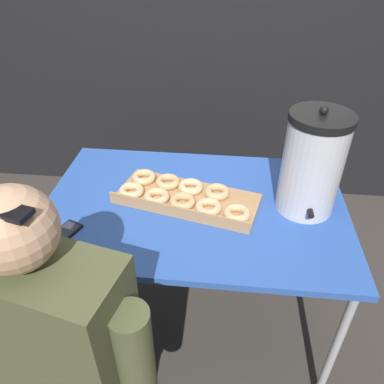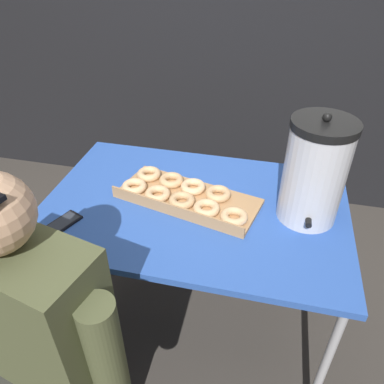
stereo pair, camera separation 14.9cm
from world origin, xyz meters
TOP-DOWN VIEW (x-y plane):
  - ground_plane at (0.00, 0.00)m, footprint 12.00×12.00m
  - back_wall at (0.00, 1.22)m, footprint 6.00×0.11m
  - folding_table at (0.00, 0.00)m, footprint 1.23×0.81m
  - donut_box at (-0.05, 0.02)m, footprint 0.62×0.37m
  - coffee_urn at (0.44, 0.03)m, footprint 0.23×0.26m
  - cell_phone at (-0.46, -0.24)m, footprint 0.12×0.17m
  - person_seated at (-0.33, -0.63)m, footprint 0.61×0.33m

SIDE VIEW (x-z plane):
  - ground_plane at x=0.00m, z-range 0.00..0.00m
  - person_seated at x=-0.33m, z-range -0.04..1.18m
  - folding_table at x=0.00m, z-range 0.31..1.03m
  - cell_phone at x=-0.46m, z-range 0.72..0.73m
  - donut_box at x=-0.05m, z-range 0.72..0.77m
  - coffee_urn at x=0.44m, z-range 0.71..1.14m
  - back_wall at x=0.00m, z-range 0.00..2.47m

